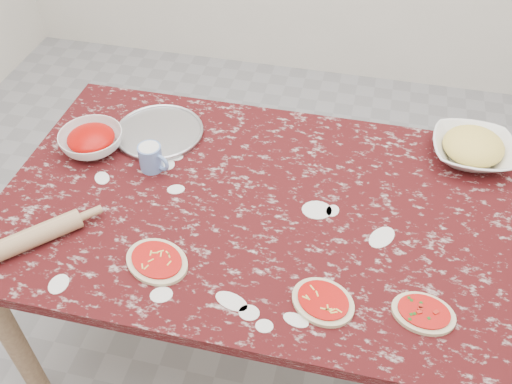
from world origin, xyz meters
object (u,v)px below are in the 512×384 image
at_px(pizza_tray, 159,132).
at_px(rolling_pin, 31,238).
at_px(sauce_bowl, 92,141).
at_px(worktable, 256,222).
at_px(flour_mug, 151,158).
at_px(cheese_bowl, 472,150).

bearing_deg(pizza_tray, rolling_pin, -107.26).
bearing_deg(sauce_bowl, worktable, -12.23).
bearing_deg(rolling_pin, pizza_tray, 72.74).
distance_m(flour_mug, rolling_pin, 0.45).
xyz_separation_m(cheese_bowl, flour_mug, (-1.03, -0.29, 0.01)).
relative_size(sauce_bowl, cheese_bowl, 0.81).
relative_size(cheese_bowl, flour_mug, 2.38).
height_order(worktable, sauce_bowl, sauce_bowl).
distance_m(worktable, rolling_pin, 0.67).
xyz_separation_m(worktable, cheese_bowl, (0.66, 0.38, 0.12)).
height_order(worktable, rolling_pin, rolling_pin).
xyz_separation_m(sauce_bowl, rolling_pin, (0.02, -0.44, -0.00)).
bearing_deg(sauce_bowl, flour_mug, -11.60).
bearing_deg(flour_mug, rolling_pin, -119.35).
xyz_separation_m(worktable, pizza_tray, (-0.41, 0.26, 0.09)).
relative_size(sauce_bowl, flour_mug, 1.92).
distance_m(sauce_bowl, flour_mug, 0.24).
bearing_deg(sauce_bowl, pizza_tray, 33.90).
relative_size(cheese_bowl, rolling_pin, 0.91).
relative_size(worktable, rolling_pin, 5.47).
bearing_deg(sauce_bowl, rolling_pin, -87.97).
distance_m(sauce_bowl, rolling_pin, 0.44).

